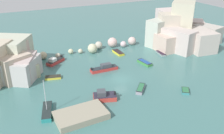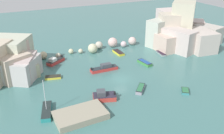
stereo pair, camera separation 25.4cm
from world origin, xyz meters
name	(u,v)px [view 1 (the left image)]	position (x,y,z in m)	size (l,w,h in m)	color
cove_water	(121,79)	(0.00, 0.00, 0.00)	(160.00, 160.00, 0.00)	#427370
cliff_headland_left	(4,63)	(-21.85, 12.43, 3.00)	(23.29, 18.17, 7.85)	beige
cliff_headland_right	(180,31)	(25.78, 13.12, 3.96)	(22.00, 20.42, 12.24)	beige
rock_breakwater	(94,47)	(0.96, 18.12, 1.11)	(32.34, 4.63, 2.70)	beige
stone_dock	(81,115)	(-12.01, -9.31, 0.54)	(8.21, 4.94, 1.09)	gray
moored_boat_0	(47,111)	(-16.70, -5.69, 0.41)	(2.80, 5.52, 6.20)	teal
moored_boat_1	(141,89)	(1.35, -5.71, 0.36)	(3.46, 3.65, 0.69)	gray
moored_boat_2	(104,68)	(-1.42, 5.52, 0.58)	(6.29, 1.68, 1.58)	red
moored_boat_3	(145,63)	(8.78, 4.75, 0.36)	(1.99, 4.26, 0.69)	#3F8D43
moored_boat_4	(55,61)	(-10.60, 14.34, 0.57)	(4.85, 4.07, 1.55)	#D03936
moored_boat_5	(53,77)	(-12.90, 6.54, 0.26)	(3.56, 2.27, 0.52)	yellow
moored_boat_6	(118,52)	(6.08, 13.57, 0.31)	(1.68, 4.13, 0.62)	yellow
moored_boat_7	(161,53)	(16.04, 8.35, 0.25)	(1.68, 3.74, 0.51)	gray
moored_boat_8	(104,96)	(-6.37, -5.67, 0.64)	(4.64, 3.51, 1.77)	#C93D35
moored_boat_9	(185,91)	(8.79, -9.91, 0.26)	(2.49, 2.70, 0.50)	teal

